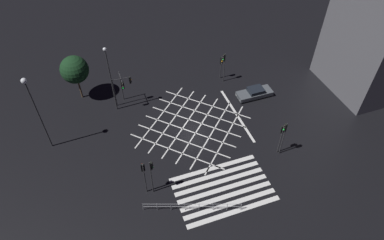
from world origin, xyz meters
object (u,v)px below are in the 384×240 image
object	(u,v)px
traffic_light_sw_main	(151,171)
traffic_light_se_main	(284,133)
traffic_light_se_cross	(281,134)
traffic_light_ne_cross	(221,64)
street_lamp_west	(32,99)
waiting_car	(255,93)
traffic_light_ne_main	(224,62)
street_tree_near	(74,70)
street_lamp_east	(110,73)
traffic_light_nw_cross	(122,85)
traffic_light_nw_main	(123,85)
traffic_light_sw_cross	(144,172)

from	to	relation	value
traffic_light_sw_main	traffic_light_se_main	bearing A→B (deg)	0.77
traffic_light_se_cross	traffic_light_ne_cross	bearing A→B (deg)	3.26
street_lamp_west	waiting_car	size ratio (longest dim) A/B	2.05
traffic_light_sw_main	street_lamp_west	bearing A→B (deg)	133.88
traffic_light_ne_main	street_tree_near	size ratio (longest dim) A/B	0.72
traffic_light_ne_main	traffic_light_se_main	world-z (taller)	traffic_light_se_main
street_lamp_east	waiting_car	distance (m)	18.06
traffic_light_se_main	traffic_light_ne_cross	size ratio (longest dim) A/B	1.36
waiting_car	street_lamp_west	bearing A→B (deg)	0.18
street_lamp_east	street_tree_near	world-z (taller)	street_lamp_east
traffic_light_nw_cross	traffic_light_se_cross	xyz separation A→B (m)	(14.05, -12.98, -0.36)
traffic_light_ne_cross	street_lamp_east	size ratio (longest dim) A/B	0.38
traffic_light_nw_main	waiting_car	size ratio (longest dim) A/B	0.88
traffic_light_ne_main	traffic_light_sw_main	world-z (taller)	traffic_light_sw_main
traffic_light_ne_cross	waiting_car	size ratio (longest dim) A/B	0.73
traffic_light_ne_main	waiting_car	world-z (taller)	traffic_light_ne_main
traffic_light_sw_cross	street_lamp_west	xyz separation A→B (m)	(-8.45, 9.18, 3.83)
traffic_light_sw_main	waiting_car	xyz separation A→B (m)	(15.81, 9.57, -2.68)
traffic_light_sw_main	traffic_light_ne_cross	size ratio (longest dim) A/B	1.36
traffic_light_nw_main	traffic_light_ne_main	bearing A→B (deg)	0.26
traffic_light_ne_cross	street_tree_near	size ratio (longest dim) A/B	0.56
street_tree_near	street_lamp_west	bearing A→B (deg)	-119.67
traffic_light_se_main	waiting_car	size ratio (longest dim) A/B	1.00
traffic_light_nw_cross	traffic_light_sw_cross	xyz separation A→B (m)	(-0.59, -13.17, -0.16)
traffic_light_nw_main	street_lamp_east	xyz separation A→B (m)	(-1.30, -0.66, 2.52)
waiting_car	street_lamp_east	bearing A→B (deg)	-11.59
traffic_light_nw_main	traffic_light_se_main	bearing A→B (deg)	-44.19
traffic_light_ne_main	waiting_car	size ratio (longest dim) A/B	0.95
traffic_light_se_main	street_lamp_west	distance (m)	25.18
traffic_light_ne_cross	traffic_light_sw_main	bearing A→B (deg)	-42.28
traffic_light_nw_cross	street_lamp_east	size ratio (longest dim) A/B	0.49
traffic_light_se_main	traffic_light_ne_cross	bearing A→B (deg)	-86.70
street_lamp_east	street_tree_near	size ratio (longest dim) A/B	1.47
traffic_light_se_cross	street_lamp_east	bearing A→B (deg)	50.40
traffic_light_se_cross	street_lamp_west	world-z (taller)	street_lamp_west
street_lamp_east	traffic_light_se_main	bearing A→B (deg)	-40.24
street_lamp_east	street_lamp_west	bearing A→B (deg)	-155.71
street_tree_near	waiting_car	bearing A→B (deg)	-19.11
traffic_light_ne_cross	traffic_light_nw_cross	bearing A→B (deg)	-85.68
traffic_light_ne_main	street_lamp_west	size ratio (longest dim) A/B	0.46
traffic_light_nw_main	traffic_light_sw_main	xyz separation A→B (m)	(-0.08, -13.72, 0.29)
traffic_light_nw_cross	street_tree_near	distance (m)	6.00
traffic_light_nw_main	traffic_light_sw_main	bearing A→B (deg)	-90.31
traffic_light_sw_cross	traffic_light_sw_main	xyz separation A→B (m)	(0.68, -0.31, 0.25)
traffic_light_se_cross	traffic_light_sw_main	size ratio (longest dim) A/B	0.86
traffic_light_nw_cross	traffic_light_ne_main	bearing A→B (deg)	91.27
traffic_light_sw_cross	street_tree_near	distance (m)	17.06
traffic_light_sw_main	street_tree_near	distance (m)	17.52
traffic_light_nw_main	waiting_car	bearing A→B (deg)	-14.77
traffic_light_nw_cross	traffic_light_sw_cross	world-z (taller)	traffic_light_nw_cross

